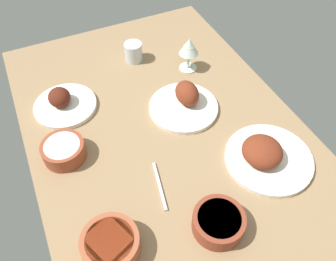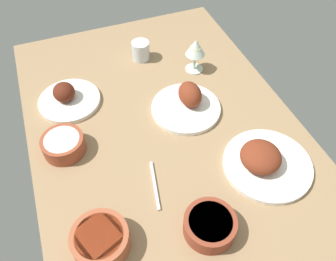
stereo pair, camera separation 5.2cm
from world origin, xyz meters
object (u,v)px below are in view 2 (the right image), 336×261
bowl_sauce (100,240)px  water_tumbler (141,51)px  plate_center_main (264,161)px  bowl_onions (210,225)px  fork_loose (155,185)px  wine_glass (195,49)px  bowl_cream (63,144)px  plate_far_side (68,98)px  plate_near_viewer (187,103)px

bowl_sauce → water_tumbler: size_ratio=1.97×
plate_center_main → bowl_onions: bearing=118.2°
water_tumbler → fork_loose: 61.65cm
plate_center_main → fork_loose: (5.15, 33.92, -2.33)cm
wine_glass → bowl_onions: bearing=159.9°
plate_center_main → bowl_cream: plate_center_main is taller
water_tumbler → bowl_sauce: bearing=154.7°
wine_glass → plate_center_main: bearing=-178.5°
bowl_onions → water_tumbler: size_ratio=1.85×
plate_far_side → bowl_onions: bearing=-156.8°
water_tumbler → fork_loose: water_tumbler is taller
plate_center_main → plate_near_viewer: 33.94cm
plate_far_side → plate_center_main: (-49.86, -51.73, 0.64)cm
plate_center_main → bowl_cream: (28.06, 56.70, 0.37)cm
fork_loose → plate_center_main: bearing=-87.7°
plate_far_side → wine_glass: size_ratio=1.59×
plate_near_viewer → bowl_cream: size_ratio=1.83×
plate_near_viewer → fork_loose: bearing=140.7°
plate_far_side → bowl_onions: size_ratio=1.56×
plate_center_main → water_tumbler: bearing=16.3°
bowl_sauce → bowl_onions: size_ratio=1.07×
plate_center_main → wine_glass: wine_glass is taller
wine_glass → water_tumbler: (14.34, 17.64, -6.08)cm
plate_far_side → bowl_cream: plate_far_side is taller
plate_near_viewer → bowl_sauce: bearing=133.6°
plate_far_side → fork_loose: bearing=-158.3°
wine_glass → water_tumbler: wine_glass is taller
plate_far_side → fork_loose: size_ratio=1.33×
plate_center_main → bowl_sauce: size_ratio=1.82×
plate_center_main → wine_glass: (50.53, 1.36, 7.19)cm
plate_center_main → bowl_sauce: plate_center_main is taller
bowl_cream → fork_loose: bearing=-135.2°
plate_far_side → bowl_cream: bearing=167.2°
wine_glass → water_tumbler: 23.53cm
bowl_onions → fork_loose: size_ratio=0.85×
plate_far_side → bowl_cream: size_ratio=1.65×
plate_near_viewer → bowl_onions: plate_near_viewer is taller
plate_near_viewer → bowl_onions: size_ratio=1.73×
water_tumbler → plate_near_viewer: bearing=-168.5°
plate_center_main → bowl_sauce: 53.42cm
bowl_cream → plate_center_main: bearing=-116.3°
plate_far_side → plate_center_main: 71.85cm
bowl_onions → bowl_cream: same height
bowl_sauce → bowl_onions: (-6.15, -28.28, -0.37)cm
wine_glass → fork_loose: wine_glass is taller
plate_far_side → bowl_sauce: bearing=178.8°
fork_loose → plate_near_viewer: bearing=-28.3°
plate_near_viewer → bowl_cream: 44.60cm
bowl_onions → bowl_cream: size_ratio=1.05×
wine_glass → fork_loose: bearing=144.3°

